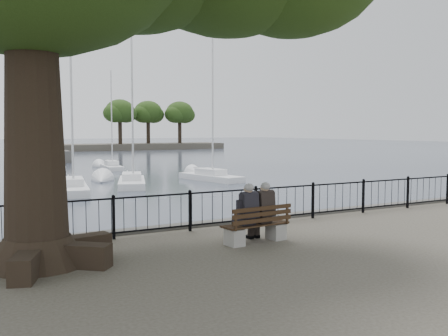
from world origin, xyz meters
TOP-DOWN VIEW (x-y plane):
  - harbor at (0.00, 3.00)m, footprint 260.00×260.00m
  - railing at (0.00, 2.50)m, footprint 22.06×0.06m
  - bench at (-0.19, 0.56)m, footprint 1.71×0.65m
  - person_left at (-0.46, 0.63)m, footprint 0.43×0.72m
  - person_right at (0.02, 0.68)m, footprint 0.43×0.72m
  - lion_monument at (2.00, 49.93)m, footprint 6.27×6.27m
  - sailboat_b at (-0.30, 20.36)m, footprint 2.59×6.07m
  - sailboat_c at (3.79, 21.95)m, footprint 3.38×6.06m
  - sailboat_d at (9.87, 22.61)m, footprint 2.67×5.93m
  - sailboat_f at (0.78, 33.47)m, footprint 3.23×6.15m
  - sailboat_g at (6.45, 35.96)m, footprint 1.83×5.00m
  - far_shore at (25.54, 79.46)m, footprint 30.00×8.60m

SIDE VIEW (x-z plane):
  - sailboat_g at x=6.45m, z-range -5.28..3.87m
  - sailboat_d at x=9.87m, z-range -6.13..4.75m
  - sailboat_c at x=3.79m, z-range -6.28..4.92m
  - sailboat_b at x=-0.30m, z-range -6.79..5.48m
  - sailboat_f at x=0.78m, z-range -6.97..5.67m
  - harbor at x=0.00m, z-range -1.10..0.10m
  - bench at x=-0.19m, z-range -0.13..0.75m
  - railing at x=0.00m, z-range 0.06..1.06m
  - person_left at x=-0.46m, z-range -0.06..1.35m
  - person_right at x=0.02m, z-range -0.06..1.35m
  - lion_monument at x=2.00m, z-range -3.27..5.91m
  - far_shore at x=25.54m, z-range -1.59..7.59m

